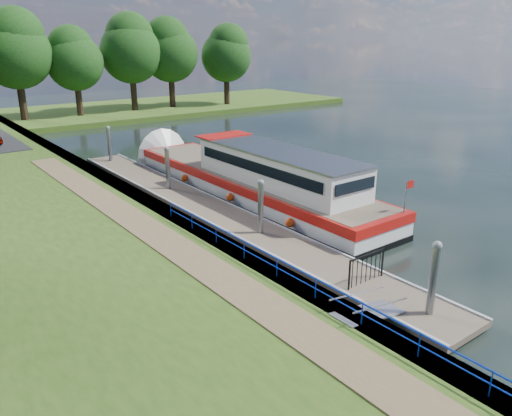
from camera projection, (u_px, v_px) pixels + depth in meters
ground at (415, 317)px, 16.80m from camera, size 160.00×160.00×0.00m
bank_edge at (148, 207)px, 26.52m from camera, size 1.10×90.00×0.78m
far_bank at (125, 110)px, 62.76m from camera, size 60.00×18.00×0.60m
footpath at (182, 251)px, 20.05m from camera, size 1.60×40.00×0.05m
blue_fence at (295, 273)px, 17.06m from camera, size 0.04×18.04×0.72m
pontoon at (209, 211)px, 26.54m from camera, size 2.50×30.00×0.56m
mooring_piles at (208, 192)px, 26.18m from camera, size 0.30×27.30×3.55m
gangway at (368, 312)px, 15.92m from camera, size 2.58×1.00×0.92m
gate_panel at (367, 264)px, 18.09m from camera, size 1.85×0.05×1.15m
barge at (246, 178)px, 29.49m from camera, size 4.36×21.15×4.78m
horizon_trees at (3, 48)px, 49.99m from camera, size 54.38×10.03×12.87m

